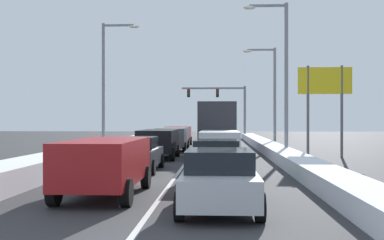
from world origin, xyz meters
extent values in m
plane|color=#333335|center=(0.00, 20.16, 0.00)|extent=(131.01, 131.01, 0.00)
cube|color=silver|center=(0.00, 25.19, 0.00)|extent=(0.14, 55.43, 0.01)
cube|color=white|center=(5.30, 25.19, 0.31)|extent=(1.38, 55.43, 0.62)
cube|color=white|center=(-5.30, 25.19, 0.39)|extent=(1.89, 55.43, 0.79)
cube|color=#B7BABF|center=(1.70, 6.11, 0.63)|extent=(1.82, 4.50, 0.70)
cube|color=black|center=(1.70, 5.96, 1.23)|extent=(1.64, 2.20, 0.55)
cube|color=red|center=(1.01, 3.91, 0.75)|extent=(0.24, 0.08, 0.14)
cube|color=red|center=(2.39, 3.91, 0.75)|extent=(0.24, 0.08, 0.14)
cylinder|color=black|center=(0.81, 7.66, 0.33)|extent=(0.22, 0.66, 0.66)
cylinder|color=black|center=(2.59, 7.66, 0.33)|extent=(0.22, 0.66, 0.66)
cylinder|color=black|center=(0.81, 4.56, 0.33)|extent=(0.22, 0.66, 0.66)
cylinder|color=black|center=(2.59, 4.56, 0.33)|extent=(0.22, 0.66, 0.66)
cube|color=#1E5633|center=(1.61, 12.04, 0.63)|extent=(1.82, 4.50, 0.70)
cube|color=black|center=(1.61, 11.89, 1.23)|extent=(1.64, 2.20, 0.55)
cube|color=red|center=(0.92, 9.84, 0.75)|extent=(0.24, 0.08, 0.14)
cube|color=red|center=(2.30, 9.84, 0.75)|extent=(0.24, 0.08, 0.14)
cylinder|color=black|center=(0.72, 13.59, 0.33)|extent=(0.22, 0.66, 0.66)
cylinder|color=black|center=(2.50, 13.59, 0.33)|extent=(0.22, 0.66, 0.66)
cylinder|color=black|center=(0.72, 10.49, 0.33)|extent=(0.22, 0.66, 0.66)
cylinder|color=black|center=(2.50, 10.49, 0.33)|extent=(0.22, 0.66, 0.66)
cube|color=silver|center=(1.76, 18.58, 1.04)|extent=(1.95, 4.90, 1.25)
cube|color=black|center=(1.76, 16.17, 1.32)|extent=(1.56, 0.06, 0.55)
cube|color=red|center=(0.98, 16.18, 0.94)|extent=(0.20, 0.08, 0.28)
cube|color=red|center=(2.54, 16.18, 0.94)|extent=(0.20, 0.08, 0.28)
cylinder|color=black|center=(0.81, 20.28, 0.37)|extent=(0.25, 0.74, 0.74)
cylinder|color=black|center=(2.72, 20.28, 0.37)|extent=(0.25, 0.74, 0.74)
cylinder|color=black|center=(0.81, 16.88, 0.37)|extent=(0.25, 0.74, 0.74)
cylinder|color=black|center=(2.72, 16.88, 0.37)|extent=(0.25, 0.74, 0.74)
cube|color=navy|center=(1.64, 28.74, 1.56)|extent=(2.35, 2.20, 2.00)
cube|color=#333338|center=(1.64, 25.14, 2.06)|extent=(2.35, 5.00, 2.60)
cylinder|color=black|center=(0.52, 29.04, 0.46)|extent=(0.28, 0.92, 0.92)
cylinder|color=black|center=(2.77, 29.04, 0.46)|extent=(0.28, 0.92, 0.92)
cylinder|color=black|center=(0.52, 23.64, 0.46)|extent=(0.28, 0.92, 0.92)
cylinder|color=black|center=(2.77, 23.64, 0.46)|extent=(0.28, 0.92, 0.92)
cube|color=#937F60|center=(1.51, 33.44, 0.63)|extent=(1.82, 4.50, 0.70)
cube|color=black|center=(1.51, 33.29, 1.23)|extent=(1.64, 2.20, 0.55)
cube|color=red|center=(0.81, 31.24, 0.75)|extent=(0.24, 0.08, 0.14)
cube|color=red|center=(2.20, 31.24, 0.75)|extent=(0.24, 0.08, 0.14)
cylinder|color=black|center=(0.62, 34.99, 0.33)|extent=(0.22, 0.66, 0.66)
cylinder|color=black|center=(2.40, 34.99, 0.33)|extent=(0.22, 0.66, 0.66)
cylinder|color=black|center=(0.62, 31.89, 0.33)|extent=(0.22, 0.66, 0.66)
cylinder|color=black|center=(2.40, 31.89, 0.33)|extent=(0.22, 0.66, 0.66)
cube|color=maroon|center=(-1.65, 7.94, 1.04)|extent=(1.95, 4.90, 1.25)
cube|color=black|center=(-1.65, 5.53, 1.32)|extent=(1.56, 0.06, 0.55)
cube|color=red|center=(-2.43, 5.54, 0.94)|extent=(0.20, 0.08, 0.28)
cube|color=red|center=(-0.87, 5.54, 0.94)|extent=(0.20, 0.08, 0.28)
cylinder|color=black|center=(-2.61, 9.64, 0.37)|extent=(0.25, 0.74, 0.74)
cylinder|color=black|center=(-0.70, 9.64, 0.37)|extent=(0.25, 0.74, 0.74)
cylinder|color=black|center=(-2.61, 6.24, 0.37)|extent=(0.25, 0.74, 0.74)
cylinder|color=black|center=(-0.70, 6.24, 0.37)|extent=(0.25, 0.74, 0.74)
cube|color=#38383D|center=(-1.86, 14.83, 0.63)|extent=(1.82, 4.50, 0.70)
cube|color=black|center=(-1.86, 14.68, 1.23)|extent=(1.64, 2.20, 0.55)
cube|color=red|center=(-2.56, 12.63, 0.75)|extent=(0.24, 0.08, 0.14)
cube|color=red|center=(-1.17, 12.63, 0.75)|extent=(0.24, 0.08, 0.14)
cylinder|color=black|center=(-2.75, 16.38, 0.33)|extent=(0.22, 0.66, 0.66)
cylinder|color=black|center=(-0.97, 16.38, 0.33)|extent=(0.22, 0.66, 0.66)
cylinder|color=black|center=(-2.75, 13.28, 0.33)|extent=(0.22, 0.66, 0.66)
cylinder|color=black|center=(-0.97, 13.28, 0.33)|extent=(0.22, 0.66, 0.66)
cube|color=black|center=(-1.74, 21.60, 1.04)|extent=(1.95, 4.90, 1.25)
cube|color=black|center=(-1.74, 19.19, 1.32)|extent=(1.56, 0.06, 0.55)
cube|color=red|center=(-2.52, 19.20, 0.94)|extent=(0.20, 0.08, 0.28)
cube|color=red|center=(-0.96, 19.20, 0.94)|extent=(0.20, 0.08, 0.28)
cylinder|color=black|center=(-2.69, 23.30, 0.37)|extent=(0.25, 0.74, 0.74)
cylinder|color=black|center=(-0.78, 23.30, 0.37)|extent=(0.25, 0.74, 0.74)
cylinder|color=black|center=(-2.69, 19.90, 0.37)|extent=(0.25, 0.74, 0.74)
cylinder|color=black|center=(-0.78, 19.90, 0.37)|extent=(0.25, 0.74, 0.74)
cube|color=slate|center=(-1.51, 28.12, 1.04)|extent=(1.95, 4.90, 1.25)
cube|color=black|center=(-1.51, 25.71, 1.32)|extent=(1.56, 0.06, 0.55)
cube|color=red|center=(-2.29, 25.72, 0.94)|extent=(0.20, 0.08, 0.28)
cube|color=red|center=(-0.73, 25.72, 0.94)|extent=(0.20, 0.08, 0.28)
cylinder|color=black|center=(-2.47, 29.82, 0.37)|extent=(0.25, 0.74, 0.74)
cylinder|color=black|center=(-0.56, 29.82, 0.37)|extent=(0.25, 0.74, 0.74)
cylinder|color=black|center=(-2.47, 26.42, 0.37)|extent=(0.25, 0.74, 0.74)
cylinder|color=black|center=(-0.56, 26.42, 0.37)|extent=(0.25, 0.74, 0.74)
cube|color=maroon|center=(-1.67, 34.92, 1.04)|extent=(1.95, 4.90, 1.25)
cube|color=black|center=(-1.67, 32.51, 1.32)|extent=(1.56, 0.06, 0.55)
cube|color=red|center=(-2.45, 32.52, 0.94)|extent=(0.20, 0.08, 0.28)
cube|color=red|center=(-0.89, 32.52, 0.94)|extent=(0.20, 0.08, 0.28)
cylinder|color=black|center=(-2.63, 36.62, 0.37)|extent=(0.25, 0.74, 0.74)
cylinder|color=black|center=(-0.72, 36.62, 0.37)|extent=(0.25, 0.74, 0.74)
cylinder|color=black|center=(-2.63, 33.22, 0.37)|extent=(0.25, 0.74, 0.74)
cylinder|color=black|center=(-0.72, 33.22, 0.37)|extent=(0.25, 0.74, 0.74)
cylinder|color=slate|center=(4.90, 50.39, 3.10)|extent=(0.28, 0.28, 6.20)
cube|color=slate|center=(1.20, 50.39, 5.95)|extent=(7.40, 0.20, 0.20)
cube|color=black|center=(1.70, 50.39, 5.38)|extent=(0.34, 0.34, 0.95)
sphere|color=red|center=(1.70, 50.20, 5.66)|extent=(0.22, 0.22, 0.22)
sphere|color=#593F0C|center=(1.70, 50.20, 5.38)|extent=(0.22, 0.22, 0.22)
sphere|color=#0C3819|center=(1.70, 50.20, 5.09)|extent=(0.22, 0.22, 0.22)
cube|color=black|center=(-1.70, 50.39, 5.38)|extent=(0.34, 0.34, 0.95)
sphere|color=red|center=(-1.70, 50.20, 5.66)|extent=(0.22, 0.22, 0.22)
sphere|color=#593F0C|center=(-1.70, 50.20, 5.38)|extent=(0.22, 0.22, 0.22)
sphere|color=#0C3819|center=(-1.70, 50.20, 5.09)|extent=(0.22, 0.22, 0.22)
cylinder|color=gray|center=(5.76, 22.67, 4.60)|extent=(0.22, 0.22, 9.19)
cube|color=gray|center=(4.66, 22.67, 9.04)|extent=(2.20, 0.14, 0.14)
ellipsoid|color=#EAE5C6|center=(3.56, 22.67, 8.94)|extent=(0.70, 0.36, 0.24)
cylinder|color=gray|center=(6.28, 32.75, 4.01)|extent=(0.22, 0.22, 8.03)
cube|color=gray|center=(5.18, 32.75, 7.88)|extent=(2.20, 0.14, 0.14)
ellipsoid|color=#EAE5C6|center=(4.08, 32.75, 7.78)|extent=(0.70, 0.36, 0.24)
cylinder|color=gray|center=(-6.40, 27.57, 4.54)|extent=(0.22, 0.22, 9.09)
cube|color=gray|center=(-5.30, 27.57, 8.94)|extent=(2.20, 0.14, 0.14)
ellipsoid|color=#EAE5C6|center=(-4.20, 27.57, 8.84)|extent=(0.70, 0.36, 0.24)
cylinder|color=#59595B|center=(7.10, 23.04, 2.75)|extent=(0.16, 0.16, 5.50)
cylinder|color=#59595B|center=(9.10, 23.04, 2.75)|extent=(0.16, 0.16, 5.50)
cube|color=yellow|center=(8.10, 23.04, 4.60)|extent=(3.20, 0.12, 1.60)
camera|label=1|loc=(1.64, -6.07, 2.26)|focal=44.96mm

